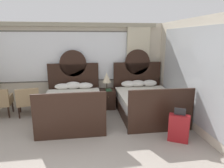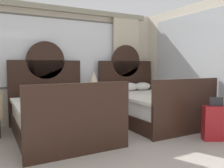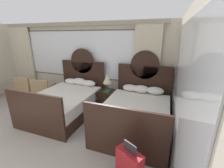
# 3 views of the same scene
# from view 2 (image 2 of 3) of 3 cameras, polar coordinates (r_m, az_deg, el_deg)

# --- Properties ---
(wall_back_window) EXTENTS (6.47, 0.22, 2.70)m
(wall_back_window) POSITION_cam_2_polar(r_m,az_deg,el_deg) (5.53, -19.19, 5.49)
(wall_back_window) COLOR beige
(wall_back_window) RESTS_ON ground_plane
(wall_right_mirror) EXTENTS (0.08, 4.91, 2.70)m
(wall_right_mirror) POSITION_cam_2_polar(r_m,az_deg,el_deg) (5.13, 25.71, 4.50)
(wall_right_mirror) COLOR beige
(wall_right_mirror) RESTS_ON ground_plane
(bed_near_window) EXTENTS (1.61, 2.23, 1.86)m
(bed_near_window) POSITION_cam_2_polar(r_m,az_deg,el_deg) (4.51, -12.91, -7.43)
(bed_near_window) COLOR black
(bed_near_window) RESTS_ON ground_plane
(bed_near_mirror) EXTENTS (1.61, 2.23, 1.86)m
(bed_near_mirror) POSITION_cam_2_polar(r_m,az_deg,el_deg) (5.45, 9.10, -5.25)
(bed_near_mirror) COLOR black
(bed_near_mirror) RESTS_ON ground_plane
(nightstand_between_beds) EXTENTS (0.47, 0.50, 0.61)m
(nightstand_between_beds) POSITION_cam_2_polar(r_m,az_deg,el_deg) (5.52, -4.16, -5.97)
(nightstand_between_beds) COLOR black
(nightstand_between_beds) RESTS_ON ground_plane
(table_lamp_on_nightstand) EXTENTS (0.27, 0.27, 0.56)m
(table_lamp_on_nightstand) POSITION_cam_2_polar(r_m,az_deg,el_deg) (5.45, -4.48, 1.24)
(table_lamp_on_nightstand) COLOR brown
(table_lamp_on_nightstand) RESTS_ON nightstand_between_beds
(book_on_nightstand) EXTENTS (0.18, 0.26, 0.03)m
(book_on_nightstand) POSITION_cam_2_polar(r_m,az_deg,el_deg) (5.39, -3.52, -2.74)
(book_on_nightstand) COLOR #285133
(book_on_nightstand) RESTS_ON nightstand_between_beds
(suitcase_on_floor) EXTENTS (0.46, 0.37, 0.77)m
(suitcase_on_floor) POSITION_cam_2_polar(r_m,az_deg,el_deg) (4.50, 24.14, -8.74)
(suitcase_on_floor) COLOR maroon
(suitcase_on_floor) RESTS_ON ground_plane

